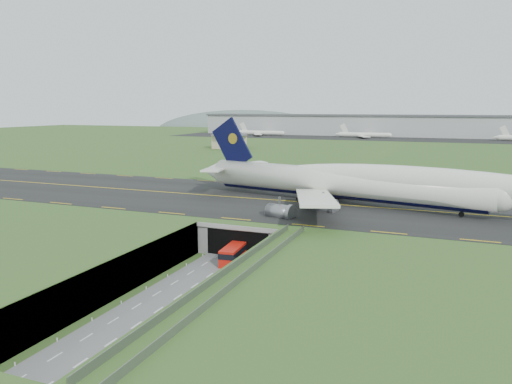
% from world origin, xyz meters
% --- Properties ---
extents(ground, '(900.00, 900.00, 0.00)m').
position_xyz_m(ground, '(0.00, 0.00, 0.00)').
color(ground, '#345A24').
rests_on(ground, ground).
extents(airfield_deck, '(800.00, 800.00, 6.00)m').
position_xyz_m(airfield_deck, '(0.00, 0.00, 3.00)').
color(airfield_deck, gray).
rests_on(airfield_deck, ground).
extents(trench_road, '(12.00, 75.00, 0.20)m').
position_xyz_m(trench_road, '(0.00, -7.50, 0.10)').
color(trench_road, slate).
rests_on(trench_road, ground).
extents(taxiway, '(800.00, 44.00, 0.18)m').
position_xyz_m(taxiway, '(0.00, 33.00, 6.09)').
color(taxiway, black).
rests_on(taxiway, airfield_deck).
extents(tunnel_portal, '(17.00, 22.30, 6.00)m').
position_xyz_m(tunnel_portal, '(0.00, 16.71, 3.33)').
color(tunnel_portal, gray).
rests_on(tunnel_portal, ground).
extents(guideway, '(3.00, 53.00, 7.05)m').
position_xyz_m(guideway, '(11.00, -19.11, 5.32)').
color(guideway, '#A8A8A3').
rests_on(guideway, ground).
extents(jumbo_jet, '(86.85, 56.42, 19.05)m').
position_xyz_m(jumbo_jet, '(18.35, 33.33, 11.11)').
color(jumbo_jet, white).
rests_on(jumbo_jet, ground).
extents(shuttle_tram, '(3.50, 7.65, 3.03)m').
position_xyz_m(shuttle_tram, '(0.76, 4.42, 1.67)').
color(shuttle_tram, red).
rests_on(shuttle_tram, ground).
extents(service_building, '(21.31, 21.31, 10.43)m').
position_xyz_m(service_building, '(-71.47, 159.65, 12.18)').
color(service_building, '#C6B08F').
rests_on(service_building, ground).
extents(cargo_terminal, '(320.00, 67.00, 15.60)m').
position_xyz_m(cargo_terminal, '(-0.14, 299.41, 13.96)').
color(cargo_terminal, '#B2B2B2').
rests_on(cargo_terminal, ground).
extents(distant_hills, '(700.00, 91.00, 60.00)m').
position_xyz_m(distant_hills, '(64.38, 430.00, -4.00)').
color(distant_hills, slate).
rests_on(distant_hills, ground).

